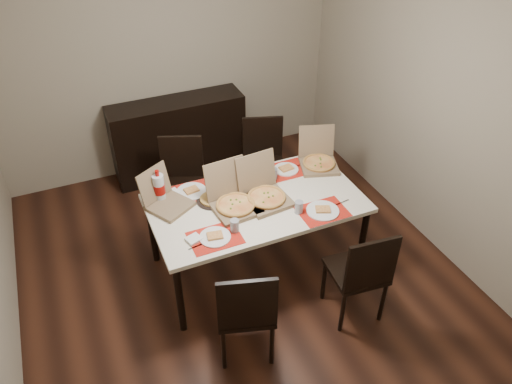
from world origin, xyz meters
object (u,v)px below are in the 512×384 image
(chair_near_left, at_px, (246,309))
(chair_far_left, at_px, (182,179))
(chair_far_right, at_px, (264,158))
(dining_table, at_px, (256,208))
(chair_near_right, at_px, (361,272))
(pizza_box_center, at_px, (265,194))
(dip_bowl, at_px, (257,187))
(soda_bottle, at_px, (159,188))
(sideboard, at_px, (179,137))

(chair_near_left, bearing_deg, chair_far_left, 88.37)
(chair_far_left, height_order, chair_far_right, same)
(dining_table, xyz_separation_m, chair_near_right, (0.52, -0.87, -0.17))
(chair_near_left, distance_m, pizza_box_center, 1.05)
(dining_table, distance_m, chair_far_right, 1.07)
(chair_far_left, distance_m, chair_far_right, 0.90)
(dip_bowl, bearing_deg, chair_near_right, -67.37)
(chair_far_left, distance_m, pizza_box_center, 1.07)
(soda_bottle, bearing_deg, dip_bowl, -11.71)
(chair_near_right, height_order, chair_far_left, same)
(chair_near_right, relative_size, chair_far_left, 1.00)
(chair_far_left, relative_size, chair_far_right, 1.00)
(chair_far_right, bearing_deg, chair_near_left, -117.75)
(sideboard, xyz_separation_m, soda_bottle, (-0.56, -1.47, 0.43))
(chair_far_left, bearing_deg, sideboard, 76.12)
(pizza_box_center, xyz_separation_m, dip_bowl, (0.01, 0.18, -0.04))
(pizza_box_center, bearing_deg, chair_far_right, 66.20)
(chair_far_right, distance_m, dip_bowl, 0.90)
(chair_near_right, bearing_deg, soda_bottle, 136.05)
(soda_bottle, bearing_deg, chair_far_right, 25.78)
(dip_bowl, bearing_deg, chair_far_left, 123.62)
(chair_near_left, height_order, soda_bottle, soda_bottle)
(pizza_box_center, relative_size, dip_bowl, 3.62)
(dining_table, distance_m, pizza_box_center, 0.15)
(sideboard, height_order, dining_table, sideboard)
(dining_table, xyz_separation_m, soda_bottle, (-0.74, 0.34, 0.20))
(chair_far_left, relative_size, dip_bowl, 7.67)
(sideboard, relative_size, dining_table, 0.83)
(sideboard, xyz_separation_m, chair_near_right, (0.70, -2.69, 0.06))
(pizza_box_center, bearing_deg, dining_table, 175.02)
(chair_near_right, xyz_separation_m, chair_far_right, (-0.03, 1.81, 0.00))
(pizza_box_center, bearing_deg, dip_bowl, 86.96)
(chair_near_left, xyz_separation_m, chair_far_right, (0.95, 1.80, 0.00))
(dining_table, bearing_deg, sideboard, 95.64)
(dining_table, bearing_deg, chair_near_right, -59.20)
(dip_bowl, distance_m, soda_bottle, 0.85)
(chair_far_left, bearing_deg, pizza_box_center, -62.27)
(chair_far_right, height_order, pizza_box_center, pizza_box_center)
(chair_near_left, bearing_deg, chair_near_right, -0.72)
(dining_table, distance_m, chair_near_left, 0.99)
(sideboard, height_order, chair_near_right, chair_near_right)
(chair_far_left, xyz_separation_m, chair_far_right, (0.90, 0.03, 0.00))
(sideboard, bearing_deg, chair_far_left, -103.88)
(sideboard, relative_size, chair_far_right, 1.61)
(pizza_box_center, relative_size, soda_bottle, 1.44)
(chair_near_left, relative_size, chair_far_right, 1.00)
(chair_near_right, height_order, dip_bowl, chair_near_right)
(chair_near_right, bearing_deg, pizza_box_center, 117.14)
(chair_far_right, bearing_deg, pizza_box_center, -113.80)
(chair_far_right, xyz_separation_m, soda_bottle, (-1.23, -0.60, 0.37))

